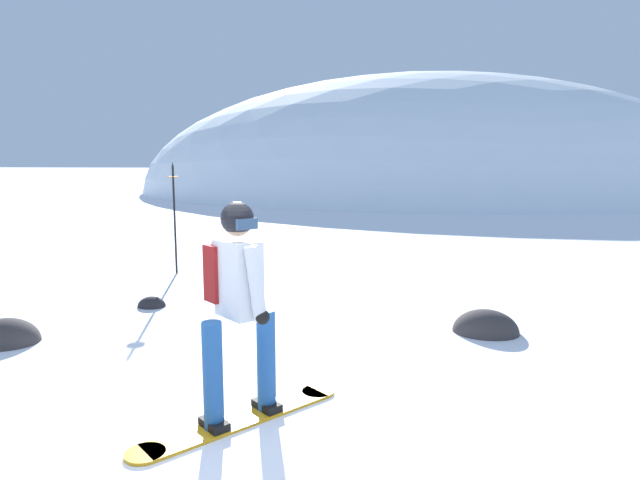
# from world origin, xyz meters

# --- Properties ---
(ground_plane) EXTENTS (300.00, 300.00, 0.00)m
(ground_plane) POSITION_xyz_m (0.00, 0.00, 0.00)
(ground_plane) COLOR white
(ridge_peak_main) EXTENTS (36.91, 33.22, 15.03)m
(ridge_peak_main) POSITION_xyz_m (0.34, 34.28, 0.00)
(ridge_peak_main) COLOR white
(ridge_peak_main) RESTS_ON ground
(snowboarder_main) EXTENTS (1.23, 1.52, 1.71)m
(snowboarder_main) POSITION_xyz_m (-0.01, 0.33, 0.92)
(snowboarder_main) COLOR orange
(snowboarder_main) RESTS_ON ground
(piste_marker_near) EXTENTS (0.20, 0.20, 2.00)m
(piste_marker_near) POSITION_xyz_m (-3.09, 5.39, 1.14)
(piste_marker_near) COLOR black
(piste_marker_near) RESTS_ON ground
(rock_dark) EXTENTS (0.39, 0.34, 0.28)m
(rock_dark) POSITION_xyz_m (-2.38, 3.24, 0.00)
(rock_dark) COLOR #282628
(rock_dark) RESTS_ON ground
(rock_mid) EXTENTS (0.77, 0.65, 0.54)m
(rock_mid) POSITION_xyz_m (2.08, 3.01, 0.00)
(rock_mid) COLOR #383333
(rock_mid) RESTS_ON ground
(rock_small) EXTENTS (0.76, 0.65, 0.53)m
(rock_small) POSITION_xyz_m (-3.21, 1.52, 0.00)
(rock_small) COLOR #383333
(rock_small) RESTS_ON ground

